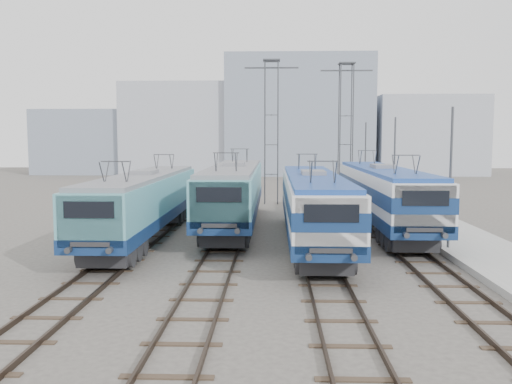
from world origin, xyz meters
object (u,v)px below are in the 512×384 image
object	(u,v)px
locomotive_far_right	(383,192)
catenary_tower_east	(346,126)
mast_front	(450,181)
locomotive_center_right	(313,201)
mast_rear	(365,161)
catenary_tower_west	(271,125)
locomotive_far_left	(144,200)
mast_mid	(394,168)
locomotive_center_left	(234,190)

from	to	relation	value
locomotive_far_right	catenary_tower_east	xyz separation A→B (m)	(-0.25, 15.49, 4.29)
catenary_tower_east	mast_front	size ratio (longest dim) A/B	1.71
locomotive_center_right	mast_rear	xyz separation A→B (m)	(6.35, 22.09, 1.21)
locomotive_far_right	catenary_tower_west	size ratio (longest dim) A/B	1.54
locomotive_center_right	catenary_tower_east	world-z (taller)	catenary_tower_east
locomotive_far_left	mast_front	bearing A→B (deg)	-10.01
mast_front	mast_mid	size ratio (longest dim) A/B	1.00
locomotive_far_left	locomotive_far_right	world-z (taller)	locomotive_far_right
mast_mid	mast_rear	size ratio (longest dim) A/B	1.00
locomotive_center_left	mast_front	xyz separation A→B (m)	(10.85, -7.35, 1.16)
locomotive_center_left	locomotive_center_right	bearing A→B (deg)	-50.40
locomotive_center_left	catenary_tower_east	size ratio (longest dim) A/B	1.57
locomotive_center_left	catenary_tower_west	xyz separation A→B (m)	(2.25, 12.65, 4.31)
locomotive_far_left	mast_rear	bearing A→B (deg)	54.21
locomotive_far_left	catenary_tower_west	distance (m)	19.08
locomotive_far_right	mast_front	bearing A→B (deg)	-74.13
catenary_tower_east	mast_rear	size ratio (longest dim) A/B	1.71
locomotive_far_left	locomotive_center_right	world-z (taller)	locomotive_center_right
catenary_tower_west	mast_front	xyz separation A→B (m)	(8.60, -20.00, -3.14)
locomotive_far_left	catenary_tower_east	xyz separation A→B (m)	(13.25, 19.29, 4.43)
locomotive_center_right	catenary_tower_west	world-z (taller)	catenary_tower_west
catenary_tower_east	locomotive_center_left	bearing A→B (deg)	-120.85
mast_rear	locomotive_far_left	bearing A→B (deg)	-125.79
catenary_tower_east	catenary_tower_west	bearing A→B (deg)	-162.90
locomotive_center_right	mast_front	xyz separation A→B (m)	(6.35, -1.91, 1.21)
locomotive_far_right	catenary_tower_west	world-z (taller)	catenary_tower_west
locomotive_far_left	locomotive_center_left	distance (m)	6.47
locomotive_center_left	mast_mid	world-z (taller)	mast_mid
locomotive_far_right	mast_rear	bearing A→B (deg)	83.96
catenary_tower_east	locomotive_far_right	bearing A→B (deg)	-89.08
mast_rear	mast_mid	bearing A→B (deg)	-90.00
mast_front	locomotive_far_left	bearing A→B (deg)	169.99
locomotive_center_left	catenary_tower_east	xyz separation A→B (m)	(8.75, 14.65, 4.31)
mast_front	locomotive_center_right	bearing A→B (deg)	163.26
mast_front	locomotive_far_right	bearing A→B (deg)	105.87
locomotive_center_right	catenary_tower_east	size ratio (longest dim) A/B	1.50
locomotive_far_right	mast_rear	world-z (taller)	mast_rear
locomotive_center_right	catenary_tower_west	distance (m)	18.74
locomotive_far_left	mast_front	world-z (taller)	mast_front
mast_front	mast_mid	xyz separation A→B (m)	(0.00, 12.00, 0.00)
locomotive_center_left	catenary_tower_east	bearing A→B (deg)	59.15
catenary_tower_west	mast_rear	bearing A→B (deg)	24.94
locomotive_center_left	mast_mid	distance (m)	11.86
catenary_tower_west	mast_front	distance (m)	22.00
catenary_tower_west	mast_rear	world-z (taller)	catenary_tower_west
locomotive_far_right	mast_mid	world-z (taller)	mast_mid
mast_rear	catenary_tower_west	bearing A→B (deg)	-155.06
mast_mid	locomotive_far_right	bearing A→B (deg)	-108.61
catenary_tower_west	mast_rear	xyz separation A→B (m)	(8.60, 4.00, -3.14)
locomotive_center_right	mast_rear	bearing A→B (deg)	73.96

